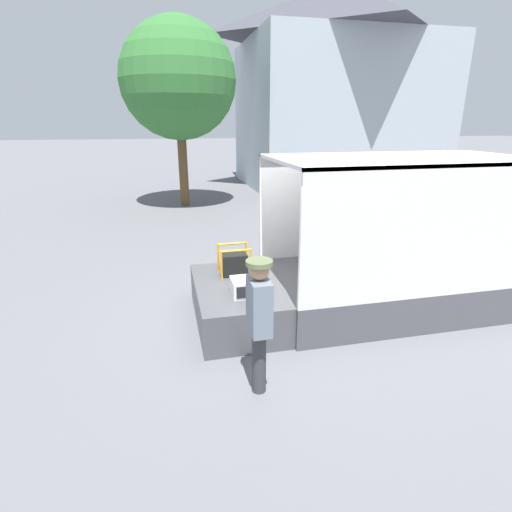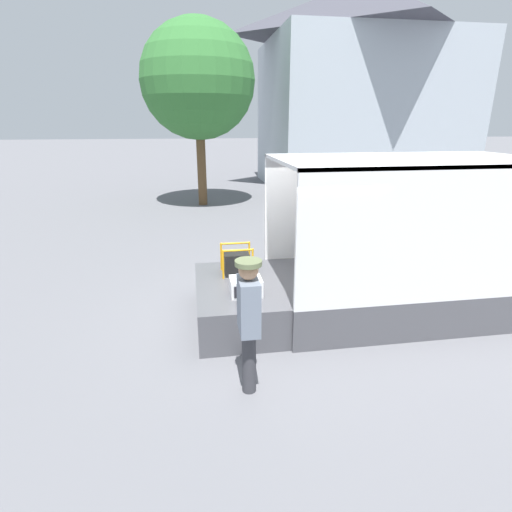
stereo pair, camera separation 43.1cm
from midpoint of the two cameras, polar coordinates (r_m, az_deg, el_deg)
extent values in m
plane|color=slate|center=(7.26, 1.00, -8.54)|extent=(160.00, 160.00, 0.00)
cube|color=#4C4C51|center=(7.90, 16.86, -4.32)|extent=(4.43, 2.44, 0.68)
cube|color=white|center=(8.51, 13.83, 7.27)|extent=(4.43, 0.06, 2.07)
cube|color=white|center=(6.54, 23.04, 2.95)|extent=(4.43, 0.06, 2.07)
cube|color=white|center=(8.81, 30.26, 5.63)|extent=(0.06, 2.44, 2.07)
cube|color=white|center=(7.35, 18.63, 13.04)|extent=(4.43, 2.44, 0.06)
cylinder|color=yellow|center=(6.76, 11.57, -3.21)|extent=(0.26, 0.26, 0.32)
cube|color=#B2A893|center=(8.05, 22.43, -0.65)|extent=(0.44, 0.32, 0.34)
cube|color=olive|center=(7.64, 22.60, -1.75)|extent=(0.44, 0.32, 0.32)
cube|color=#4C4C51|center=(6.99, -4.57, -6.62)|extent=(1.39, 2.31, 0.68)
cube|color=white|center=(6.38, -3.22, -4.42)|extent=(0.50, 0.41, 0.27)
cube|color=black|center=(6.18, -3.34, -5.21)|extent=(0.32, 0.01, 0.19)
cube|color=black|center=(7.23, -4.84, -1.18)|extent=(0.45, 0.37, 0.38)
cylinder|color=slate|center=(7.25, -3.44, -0.93)|extent=(0.17, 0.20, 0.20)
cylinder|color=orange|center=(6.98, -6.72, -1.35)|extent=(0.04, 0.04, 0.53)
cylinder|color=orange|center=(7.05, -2.49, -1.02)|extent=(0.04, 0.04, 0.53)
cylinder|color=orange|center=(7.38, -7.11, -0.24)|extent=(0.04, 0.04, 0.53)
cylinder|color=orange|center=(7.44, -3.10, 0.05)|extent=(0.04, 0.04, 0.53)
cylinder|color=orange|center=(6.93, -4.65, 0.73)|extent=(0.52, 0.04, 0.04)
cylinder|color=orange|center=(7.33, -5.15, 1.73)|extent=(0.52, 0.04, 0.04)
cylinder|color=#38383D|center=(5.22, -2.01, -14.87)|extent=(0.18, 0.18, 0.87)
cube|color=slate|center=(4.84, -2.12, -7.19)|extent=(0.24, 0.44, 0.69)
sphere|color=tan|center=(4.66, -2.18, -2.06)|extent=(0.24, 0.24, 0.24)
cylinder|color=#606B47|center=(4.63, -2.20, -1.02)|extent=(0.32, 0.32, 0.06)
cube|color=#A8B2BC|center=(22.75, 10.62, 19.07)|extent=(9.25, 7.96, 7.20)
pyramid|color=#42424C|center=(23.32, 11.45, 31.07)|extent=(9.72, 8.36, 2.52)
cylinder|color=brown|center=(16.85, -11.07, 11.83)|extent=(0.36, 0.36, 2.82)
sphere|color=#337033|center=(16.81, -11.84, 23.39)|extent=(4.41, 4.41, 4.41)
camera|label=1|loc=(0.22, -91.89, -0.64)|focal=28.00mm
camera|label=2|loc=(0.22, 88.11, 0.64)|focal=28.00mm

